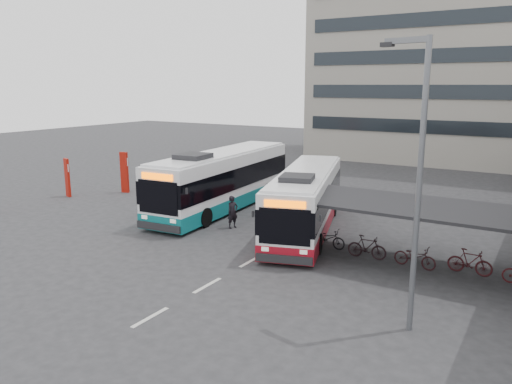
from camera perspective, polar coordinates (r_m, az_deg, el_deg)
The scene contains 10 objects.
ground at distance 22.29m, azimuth -6.12°, elevation -6.73°, with size 120.00×120.00×0.00m, color #28282B.
bike_shelter at distance 20.96m, azimuth 18.00°, elevation -4.16°, with size 10.00×4.00×2.54m.
office_block at distance 53.40m, azimuth 24.85°, elevation 16.78°, with size 30.00×15.00×25.00m, color gray.
road_markings at distance 18.64m, azimuth -5.59°, elevation -10.57°, with size 0.15×7.60×0.01m.
bus_main at distance 25.05m, azimuth 5.71°, elevation -0.97°, with size 5.57×11.35×3.29m.
bus_teal at distance 29.41m, azimuth -3.82°, elevation 1.34°, with size 3.62×12.45×3.63m.
pedestrian at distance 25.46m, azimuth -2.68°, elevation -2.30°, with size 0.61×0.40×1.68m, color black.
lamp_post at distance 14.76m, azimuth 17.87°, elevation 2.40°, with size 1.48×0.45×8.49m.
sign_totem_mid at distance 34.77m, azimuth -20.76°, elevation 1.61°, with size 0.54×0.30×2.53m.
sign_totem_north at distance 34.95m, azimuth -14.81°, elevation 2.25°, with size 0.60×0.26×2.77m.
Camera 1 is at (12.92, -16.68, 7.19)m, focal length 35.00 mm.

